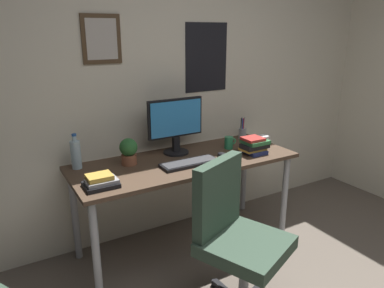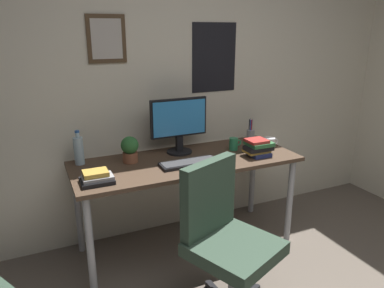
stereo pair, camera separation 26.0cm
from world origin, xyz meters
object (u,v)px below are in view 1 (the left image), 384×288
at_px(water_bottle, 76,154).
at_px(potted_plant, 129,151).
at_px(office_chair, 234,232).
at_px(monitor, 176,124).
at_px(keyboard, 190,163).
at_px(book_stack_left, 101,182).
at_px(coffee_mug_near, 229,143).
at_px(book_stack_right, 254,145).
at_px(coffee_mug_far, 263,141).
at_px(pen_cup, 242,133).
at_px(computer_mouse, 223,155).

xyz_separation_m(water_bottle, potted_plant, (0.35, -0.11, -0.00)).
bearing_deg(office_chair, monitor, 84.10).
distance_m(monitor, keyboard, 0.36).
xyz_separation_m(monitor, book_stack_left, (-0.71, -0.34, -0.21)).
bearing_deg(potted_plant, book_stack_left, -135.83).
relative_size(coffee_mug_near, book_stack_right, 0.52).
xyz_separation_m(coffee_mug_near, coffee_mug_far, (0.29, -0.09, -0.01)).
relative_size(office_chair, water_bottle, 3.76).
relative_size(monitor, coffee_mug_far, 3.61).
height_order(keyboard, book_stack_right, book_stack_right).
bearing_deg(coffee_mug_near, potted_plant, 175.59).
bearing_deg(book_stack_right, pen_cup, 65.02).
xyz_separation_m(office_chair, potted_plant, (-0.32, 0.86, 0.31)).
bearing_deg(book_stack_left, water_bottle, 97.26).
bearing_deg(water_bottle, computer_mouse, -17.81).
distance_m(computer_mouse, book_stack_right, 0.27).
bearing_deg(book_stack_left, coffee_mug_far, 5.46).
distance_m(pen_cup, book_stack_left, 1.46).
height_order(office_chair, computer_mouse, office_chair).
bearing_deg(computer_mouse, water_bottle, 162.19).
bearing_deg(monitor, keyboard, -97.74).
xyz_separation_m(computer_mouse, book_stack_right, (0.27, -0.05, 0.05)).
bearing_deg(potted_plant, office_chair, -69.58).
distance_m(office_chair, keyboard, 0.67).
distance_m(coffee_mug_near, coffee_mug_far, 0.30).
relative_size(monitor, book_stack_right, 2.19).
bearing_deg(potted_plant, coffee_mug_near, -4.41).
relative_size(monitor, book_stack_left, 2.22).
xyz_separation_m(potted_plant, book_stack_right, (0.94, -0.27, -0.04)).
distance_m(coffee_mug_near, book_stack_left, 1.16).
distance_m(water_bottle, book_stack_left, 0.41).
xyz_separation_m(office_chair, monitor, (0.09, 0.91, 0.45)).
distance_m(water_bottle, potted_plant, 0.36).
relative_size(computer_mouse, book_stack_left, 0.53).
relative_size(office_chair, computer_mouse, 8.64).
distance_m(monitor, potted_plant, 0.44).
bearing_deg(potted_plant, pen_cup, 5.27).
relative_size(keyboard, water_bottle, 1.70).
xyz_separation_m(water_bottle, pen_cup, (1.46, -0.01, -0.05)).
distance_m(office_chair, potted_plant, 0.97).
bearing_deg(pen_cup, keyboard, -155.83).
bearing_deg(computer_mouse, book_stack_left, -175.95).
xyz_separation_m(potted_plant, book_stack_left, (-0.30, -0.29, -0.07)).
relative_size(keyboard, coffee_mug_near, 3.97).
bearing_deg(monitor, pen_cup, 4.03).
distance_m(monitor, water_bottle, 0.77).
height_order(computer_mouse, book_stack_left, book_stack_left).
height_order(monitor, book_stack_right, monitor).
bearing_deg(book_stack_left, monitor, 25.69).
bearing_deg(coffee_mug_far, book_stack_right, -148.82).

